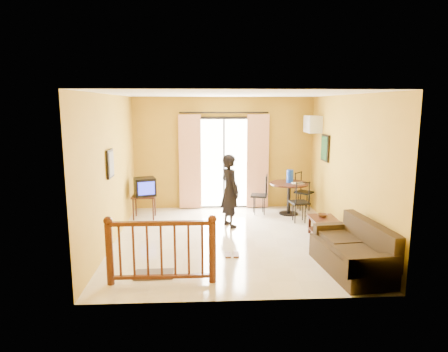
{
  "coord_description": "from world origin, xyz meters",
  "views": [
    {
      "loc": [
        -0.53,
        -7.49,
        2.61
      ],
      "look_at": [
        -0.12,
        0.2,
        1.23
      ],
      "focal_mm": 32.0,
      "sensor_mm": 36.0,
      "label": 1
    }
  ],
  "objects": [
    {
      "name": "balcony_door",
      "position": [
        0.0,
        2.43,
        1.19
      ],
      "size": [
        2.25,
        0.14,
        2.46
      ],
      "color": "black",
      "rests_on": "ground"
    },
    {
      "name": "stair_balustrade",
      "position": [
        -1.15,
        -1.9,
        0.56
      ],
      "size": [
        1.63,
        0.13,
        1.04
      ],
      "color": "#471E0F",
      "rests_on": "ground"
    },
    {
      "name": "standing_person",
      "position": [
        0.04,
        0.87,
        0.79
      ],
      "size": [
        0.59,
        0.68,
        1.57
      ],
      "primitive_type": "imported",
      "rotation": [
        0.0,
        0.0,
        2.02
      ],
      "color": "black",
      "rests_on": "ground"
    },
    {
      "name": "tv_table",
      "position": [
        -1.9,
        1.59,
        0.46
      ],
      "size": [
        0.54,
        0.45,
        0.54
      ],
      "color": "black",
      "rests_on": "ground"
    },
    {
      "name": "television",
      "position": [
        -1.87,
        1.59,
        0.75
      ],
      "size": [
        0.56,
        0.53,
        0.41
      ],
      "rotation": [
        0.0,
        0.0,
        0.29
      ],
      "color": "black",
      "rests_on": "tv_table"
    },
    {
      "name": "botanical_print",
      "position": [
        2.22,
        1.3,
        1.65
      ],
      "size": [
        0.05,
        0.5,
        0.6
      ],
      "color": "black",
      "rests_on": "room_shell"
    },
    {
      "name": "water_jug",
      "position": [
        1.55,
        1.8,
        0.92
      ],
      "size": [
        0.17,
        0.17,
        0.31
      ],
      "primitive_type": "cylinder",
      "color": "#1235A9",
      "rests_on": "dining_table"
    },
    {
      "name": "dining_chairs",
      "position": [
        1.48,
        1.69,
        0.0
      ],
      "size": [
        1.69,
        1.54,
        0.95
      ],
      "color": "black",
      "rests_on": "ground"
    },
    {
      "name": "bowl",
      "position": [
        1.85,
        0.1,
        0.43
      ],
      "size": [
        0.23,
        0.23,
        0.06
      ],
      "primitive_type": "imported",
      "rotation": [
        0.0,
        0.0,
        0.22
      ],
      "color": "#55331D",
      "rests_on": "coffee_table"
    },
    {
      "name": "picture_left",
      "position": [
        -2.22,
        -0.2,
        1.55
      ],
      "size": [
        0.05,
        0.42,
        0.52
      ],
      "color": "black",
      "rests_on": "room_shell"
    },
    {
      "name": "sofa",
      "position": [
        1.85,
        -1.63,
        0.3
      ],
      "size": [
        0.95,
        1.76,
        0.8
      ],
      "rotation": [
        0.0,
        0.0,
        0.11
      ],
      "color": "#322413",
      "rests_on": "ground"
    },
    {
      "name": "ground",
      "position": [
        0.0,
        0.0,
        0.0
      ],
      "size": [
        5.0,
        5.0,
        0.0
      ],
      "primitive_type": "plane",
      "color": "beige",
      "rests_on": "ground"
    },
    {
      "name": "doormat",
      "position": [
        -1.3,
        -1.61,
        0.01
      ],
      "size": [
        0.61,
        0.41,
        0.02
      ],
      "primitive_type": "cube",
      "rotation": [
        0.0,
        0.0,
        0.02
      ],
      "color": "#504640",
      "rests_on": "ground"
    },
    {
      "name": "room_shell",
      "position": [
        0.0,
        0.0,
        1.7
      ],
      "size": [
        5.0,
        5.0,
        5.0
      ],
      "color": "white",
      "rests_on": "ground"
    },
    {
      "name": "sandals",
      "position": [
        -0.03,
        -0.87,
        0.01
      ],
      "size": [
        0.25,
        0.25,
        0.03
      ],
      "color": "#55331D",
      "rests_on": "ground"
    },
    {
      "name": "serving_tray",
      "position": [
        1.71,
        1.66,
        0.78
      ],
      "size": [
        0.29,
        0.19,
        0.02
      ],
      "primitive_type": "cube",
      "rotation": [
        0.0,
        0.0,
        0.04
      ],
      "color": "#F1E8CE",
      "rests_on": "dining_table"
    },
    {
      "name": "coffee_table",
      "position": [
        1.85,
        -0.11,
        0.27
      ],
      "size": [
        0.5,
        0.9,
        0.4
      ],
      "color": "black",
      "rests_on": "ground"
    },
    {
      "name": "air_conditioner",
      "position": [
        2.09,
        1.95,
        2.15
      ],
      "size": [
        0.31,
        0.6,
        0.4
      ],
      "color": "silver",
      "rests_on": "room_shell"
    },
    {
      "name": "dining_table",
      "position": [
        1.53,
        1.76,
        0.61
      ],
      "size": [
        0.93,
        0.93,
        0.77
      ],
      "color": "black",
      "rests_on": "ground"
    }
  ]
}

